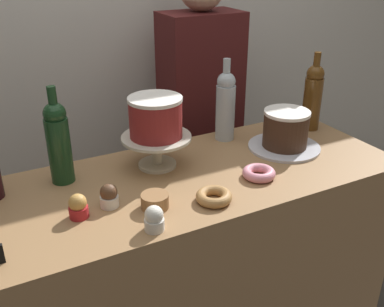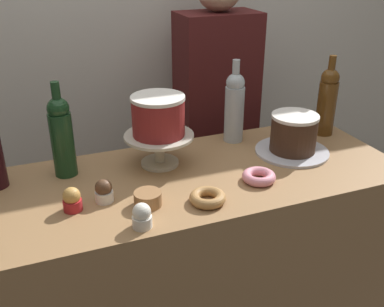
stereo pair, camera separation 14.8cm
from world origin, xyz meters
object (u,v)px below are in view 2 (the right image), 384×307
wine_bottle_green (62,135)px  donut_maple (208,198)px  cupcake_chocolate (104,191)px  cookie_stack (148,199)px  cake_stand_pedestal (159,144)px  cupcake_vanilla (142,216)px  cupcake_caramel (72,200)px  white_layer_cake (158,116)px  wine_bottle_clear (234,106)px  wine_bottle_amber (327,100)px  barista_figure (215,131)px  chocolate_round_cake (294,133)px  donut_pink (259,177)px

wine_bottle_green → donut_maple: wine_bottle_green is taller
cupcake_chocolate → cookie_stack: 0.14m
cake_stand_pedestal → cookie_stack: cake_stand_pedestal is taller
cupcake_vanilla → cupcake_caramel: bearing=136.7°
cake_stand_pedestal → white_layer_cake: (0.00, 0.00, 0.11)m
wine_bottle_clear → white_layer_cake: bearing=-163.8°
donut_maple → cupcake_chocolate: bearing=157.5°
wine_bottle_amber → donut_maple: bearing=-153.8°
cupcake_chocolate → barista_figure: 0.93m
wine_bottle_clear → cupcake_chocolate: (-0.57, -0.28, -0.11)m
wine_bottle_green → cookie_stack: 0.38m
white_layer_cake → donut_maple: white_layer_cake is taller
barista_figure → wine_bottle_green: bearing=-151.0°
white_layer_cake → cupcake_chocolate: size_ratio=2.49×
cookie_stack → wine_bottle_green: bearing=124.8°
wine_bottle_green → wine_bottle_amber: (1.04, -0.02, 0.00)m
cupcake_caramel → white_layer_cake: bearing=30.5°
chocolate_round_cake → wine_bottle_amber: 0.26m
donut_pink → wine_bottle_clear: bearing=78.2°
white_layer_cake → wine_bottle_green: wine_bottle_green is taller
chocolate_round_cake → wine_bottle_clear: wine_bottle_clear is taller
cookie_stack → cupcake_chocolate: bearing=149.3°
donut_pink → cupcake_chocolate: bearing=173.3°
wine_bottle_green → donut_maple: 0.53m
cake_stand_pedestal → wine_bottle_amber: bearing=2.0°
wine_bottle_green → cupcake_vanilla: size_ratio=4.38×
cupcake_caramel → donut_pink: size_ratio=0.66×
donut_maple → chocolate_round_cake: bearing=25.9°
cupcake_caramel → donut_maple: 0.40m
wine_bottle_green → wine_bottle_amber: bearing=-1.1°
wine_bottle_green → donut_pink: (0.59, -0.28, -0.13)m
donut_maple → barista_figure: size_ratio=0.07×
donut_pink → barista_figure: (0.16, 0.70, -0.13)m
wine_bottle_amber → cookie_stack: size_ratio=3.87×
white_layer_cake → chocolate_round_cake: size_ratio=1.07×
donut_pink → cake_stand_pedestal: bearing=138.4°
chocolate_round_cake → cupcake_caramel: bearing=-172.6°
cupcake_chocolate → cupcake_caramel: 0.10m
donut_maple → barista_figure: (0.37, 0.76, -0.13)m
wine_bottle_amber → cookie_stack: (-0.83, -0.27, -0.12)m
cupcake_vanilla → donut_maple: bearing=13.5°
cupcake_chocolate → cupcake_vanilla: 0.19m
white_layer_cake → cake_stand_pedestal: bearing=-90.0°
cupcake_caramel → donut_maple: size_ratio=0.66×
wine_bottle_clear → cupcake_vanilla: 0.68m
cupcake_caramel → donut_pink: 0.60m
cake_stand_pedestal → cupcake_vanilla: (-0.16, -0.35, -0.04)m
barista_figure → donut_maple: bearing=-115.9°
chocolate_round_cake → wine_bottle_clear: 0.25m
wine_bottle_green → wine_bottle_amber: size_ratio=1.00×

